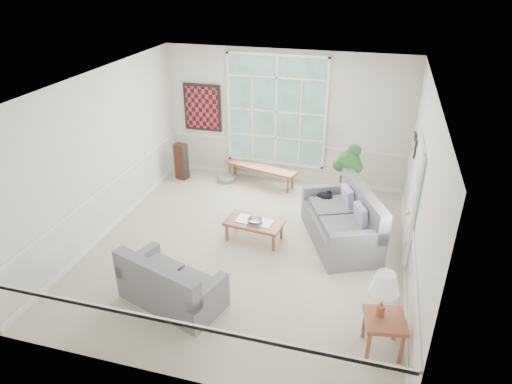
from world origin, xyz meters
TOP-DOWN VIEW (x-y plane):
  - floor at (0.00, 0.00)m, footprint 5.50×6.00m
  - ceiling at (0.00, 0.00)m, footprint 5.50×6.00m
  - wall_back at (0.00, 3.00)m, footprint 5.50×0.02m
  - wall_front at (0.00, -3.00)m, footprint 5.50×0.02m
  - wall_left at (-2.75, 0.00)m, footprint 0.02×6.00m
  - wall_right at (2.75, 0.00)m, footprint 0.02×6.00m
  - window_back at (-0.20, 2.96)m, footprint 2.30×0.08m
  - entry_door at (2.71, 0.60)m, footprint 0.08×0.90m
  - door_sidelight at (2.71, -0.03)m, footprint 0.08×0.26m
  - wall_art at (-1.95, 2.95)m, footprint 0.90×0.06m
  - wall_frame_near at (2.71, 1.75)m, footprint 0.04×0.26m
  - wall_frame_far at (2.71, 2.15)m, footprint 0.04×0.26m
  - loveseat_right at (1.57, 0.67)m, footprint 1.68×2.15m
  - loveseat_front at (-0.68, -1.68)m, footprint 1.73×1.25m
  - coffee_table at (0.04, 0.30)m, footprint 1.11×0.69m
  - pewter_bowl at (0.06, 0.27)m, footprint 0.37×0.37m
  - window_bench at (-0.48, 2.65)m, footprint 1.77×0.78m
  - end_table at (1.47, 1.91)m, footprint 0.63×0.63m
  - houseplant at (1.53, 1.91)m, footprint 0.74×0.74m
  - side_table at (2.40, -1.84)m, footprint 0.61×0.61m
  - table_lamp at (2.33, -1.79)m, footprint 0.52×0.52m
  - pet_bed at (-1.27, 2.54)m, footprint 0.45×0.45m
  - floor_speaker at (-2.33, 2.40)m, footprint 0.31×0.27m
  - cat at (1.19, 1.24)m, footprint 0.32×0.24m

SIDE VIEW (x-z plane):
  - floor at x=0.00m, z-range -0.01..0.00m
  - pet_bed at x=-1.27m, z-range 0.00..0.12m
  - coffee_table at x=0.04m, z-range 0.00..0.39m
  - window_bench at x=-0.48m, z-range 0.00..0.41m
  - end_table at x=1.47m, z-range 0.00..0.50m
  - side_table at x=2.40m, z-range 0.00..0.54m
  - loveseat_front at x=-0.68m, z-range 0.00..0.84m
  - pewter_bowl at x=0.06m, z-range 0.39..0.47m
  - floor_speaker at x=-2.33m, z-range 0.00..0.87m
  - loveseat_right at x=1.57m, z-range 0.00..1.04m
  - cat at x=1.19m, z-range 0.53..0.67m
  - table_lamp at x=2.33m, z-range 0.54..1.20m
  - houseplant at x=1.53m, z-range 0.50..1.43m
  - entry_door at x=2.71m, z-range 0.00..2.10m
  - door_sidelight at x=2.71m, z-range 0.20..2.10m
  - wall_back at x=0.00m, z-range 0.00..3.00m
  - wall_front at x=0.00m, z-range 0.00..3.00m
  - wall_left at x=-2.75m, z-range 0.00..3.00m
  - wall_right at x=2.75m, z-range 0.00..3.00m
  - wall_frame_near at x=2.71m, z-range 1.39..1.71m
  - wall_frame_far at x=2.71m, z-range 1.39..1.71m
  - wall_art at x=-1.95m, z-range 1.05..2.15m
  - window_back at x=-0.20m, z-range 0.45..2.85m
  - ceiling at x=0.00m, z-range 2.99..3.01m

